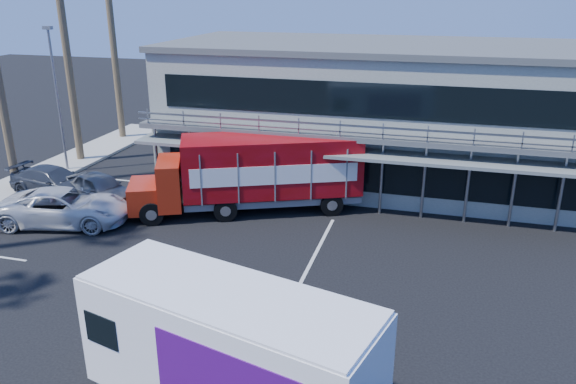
# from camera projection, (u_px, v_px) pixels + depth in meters

# --- Properties ---
(ground) EXTENTS (120.00, 120.00, 0.00)m
(ground) POSITION_uv_depth(u_px,v_px,m) (229.00, 303.00, 18.96)
(ground) COLOR black
(ground) RESTS_ON ground
(building) EXTENTS (22.40, 12.00, 7.30)m
(building) POSITION_uv_depth(u_px,v_px,m) (378.00, 112.00, 30.46)
(building) COLOR gray
(building) RESTS_ON ground
(light_pole_far) EXTENTS (0.50, 0.25, 8.09)m
(light_pole_far) POSITION_uv_depth(u_px,v_px,m) (57.00, 94.00, 30.91)
(light_pole_far) COLOR gray
(light_pole_far) RESTS_ON ground
(red_truck) EXTENTS (10.74, 6.49, 3.59)m
(red_truck) POSITION_uv_depth(u_px,v_px,m) (256.00, 171.00, 26.14)
(red_truck) COLOR #A6200D
(red_truck) RESTS_ON ground
(white_van) EXTENTS (7.67, 4.29, 3.55)m
(white_van) POSITION_uv_depth(u_px,v_px,m) (229.00, 354.00, 13.29)
(white_van) COLOR white
(white_van) RESTS_ON ground
(parked_car_c) EXTENTS (6.17, 3.82, 1.59)m
(parked_car_c) POSITION_uv_depth(u_px,v_px,m) (65.00, 207.00, 25.04)
(parked_car_c) COLOR silver
(parked_car_c) RESTS_ON ground
(parked_car_d) EXTENTS (4.95, 2.47, 1.38)m
(parked_car_d) POSITION_uv_depth(u_px,v_px,m) (54.00, 181.00, 28.72)
(parked_car_d) COLOR #2F343F
(parked_car_d) RESTS_ON ground
(parked_car_e) EXTENTS (4.62, 3.26, 1.46)m
(parked_car_e) POSITION_uv_depth(u_px,v_px,m) (101.00, 188.00, 27.60)
(parked_car_e) COLOR slate
(parked_car_e) RESTS_ON ground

